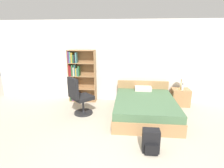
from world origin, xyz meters
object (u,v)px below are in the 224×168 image
object	(u,v)px
table_lamp	(182,76)
water_bottle	(183,87)
office_chair	(80,98)
nightstand	(180,97)
backpack_black	(151,141)
bed	(144,106)
bookshelf	(79,76)

from	to	relation	value
table_lamp	water_bottle	bearing A→B (deg)	-75.25
office_chair	nightstand	bearing A→B (deg)	18.43
office_chair	backpack_black	distance (m)	2.29
bed	backpack_black	bearing A→B (deg)	-90.16
bed	table_lamp	world-z (taller)	table_lamp
bed	nightstand	bearing A→B (deg)	35.92
bookshelf	table_lamp	distance (m)	3.22
water_bottle	bed	bearing A→B (deg)	-147.79
bookshelf	bed	size ratio (longest dim) A/B	0.82
water_bottle	nightstand	bearing A→B (deg)	92.70
table_lamp	backpack_black	world-z (taller)	table_lamp
bookshelf	office_chair	size ratio (longest dim) A/B	1.58
bed	nightstand	world-z (taller)	bed
bookshelf	water_bottle	distance (m)	3.25
bookshelf	water_bottle	world-z (taller)	bookshelf
water_bottle	backpack_black	xyz separation A→B (m)	(-1.17, -2.32, -0.41)
table_lamp	bed	bearing A→B (deg)	-143.85
water_bottle	backpack_black	distance (m)	2.63
table_lamp	water_bottle	xyz separation A→B (m)	(0.03, -0.10, -0.32)
water_bottle	backpack_black	size ratio (longest dim) A/B	0.46
table_lamp	backpack_black	distance (m)	2.78
bed	backpack_black	world-z (taller)	bed
office_chair	water_bottle	distance (m)	3.05
bed	water_bottle	bearing A→B (deg)	32.21
nightstand	bookshelf	bearing A→B (deg)	178.46
bookshelf	bed	bearing A→B (deg)	-24.21
table_lamp	backpack_black	bearing A→B (deg)	-115.38
nightstand	backpack_black	distance (m)	2.69
table_lamp	backpack_black	size ratio (longest dim) A/B	1.18
backpack_black	water_bottle	bearing A→B (deg)	63.17
bed	office_chair	world-z (taller)	office_chair
bookshelf	office_chair	world-z (taller)	bookshelf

